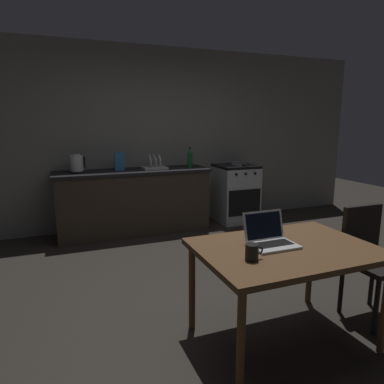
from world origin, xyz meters
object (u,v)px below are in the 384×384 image
(electric_kettle, at_px, (77,164))
(chair, at_px, (370,254))
(bottle, at_px, (190,158))
(stove_oven, at_px, (235,193))
(dining_table, at_px, (285,256))
(cereal_box, at_px, (119,161))
(dish_rack, at_px, (155,166))
(laptop, at_px, (270,239))
(frying_pan, at_px, (239,163))
(coffee_mug, at_px, (252,252))

(electric_kettle, bearing_deg, chair, -54.71)
(bottle, bearing_deg, electric_kettle, 178.19)
(stove_oven, bearing_deg, chair, -96.72)
(dining_table, xyz_separation_m, electric_kettle, (-1.19, 2.93, 0.38))
(cereal_box, distance_m, dish_rack, 0.50)
(laptop, xyz_separation_m, cereal_box, (-0.55, 2.88, 0.27))
(frying_pan, distance_m, dish_rack, 1.36)
(stove_oven, height_order, dining_table, stove_oven)
(laptop, bearing_deg, bottle, 78.73)
(stove_oven, relative_size, bottle, 3.07)
(dining_table, height_order, bottle, bottle)
(stove_oven, bearing_deg, frying_pan, -33.69)
(laptop, bearing_deg, frying_pan, 63.45)
(laptop, height_order, coffee_mug, laptop)
(stove_oven, xyz_separation_m, dish_rack, (-1.32, 0.00, 0.50))
(coffee_mug, relative_size, cereal_box, 0.49)
(chair, xyz_separation_m, electric_kettle, (-2.04, 2.89, 0.50))
(chair, height_order, dish_rack, dish_rack)
(stove_oven, bearing_deg, coffee_mug, -116.75)
(bottle, height_order, frying_pan, bottle)
(dining_table, distance_m, cereal_box, 3.04)
(chair, bearing_deg, dish_rack, 117.71)
(electric_kettle, xyz_separation_m, bottle, (1.59, -0.05, 0.02))
(bottle, distance_m, frying_pan, 0.84)
(stove_oven, bearing_deg, electric_kettle, 179.94)
(dish_rack, bearing_deg, laptop, -88.95)
(frying_pan, xyz_separation_m, cereal_box, (-1.86, 0.05, 0.10))
(chair, bearing_deg, frying_pan, 91.35)
(laptop, bearing_deg, stove_oven, 64.29)
(dining_table, distance_m, electric_kettle, 3.18)
(electric_kettle, height_order, dish_rack, electric_kettle)
(electric_kettle, bearing_deg, dish_rack, 0.00)
(electric_kettle, distance_m, cereal_box, 0.57)
(stove_oven, xyz_separation_m, laptop, (-1.27, -2.85, 0.31))
(laptop, xyz_separation_m, bottle, (0.47, 2.81, 0.29))
(electric_kettle, bearing_deg, frying_pan, -0.67)
(laptop, relative_size, coffee_mug, 2.61)
(cereal_box, bearing_deg, stove_oven, -0.71)
(coffee_mug, distance_m, cereal_box, 3.09)
(dish_rack, bearing_deg, electric_kettle, -180.00)
(cereal_box, height_order, dish_rack, cereal_box)
(laptop, height_order, frying_pan, frying_pan)
(laptop, distance_m, coffee_mug, 0.33)
(bottle, bearing_deg, cereal_box, 176.07)
(laptop, bearing_deg, chair, -3.58)
(electric_kettle, distance_m, frying_pan, 2.42)
(dining_table, height_order, chair, chair)
(dish_rack, bearing_deg, coffee_mug, -93.96)
(laptop, xyz_separation_m, electric_kettle, (-1.11, 2.86, 0.27))
(frying_pan, bearing_deg, cereal_box, 178.51)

